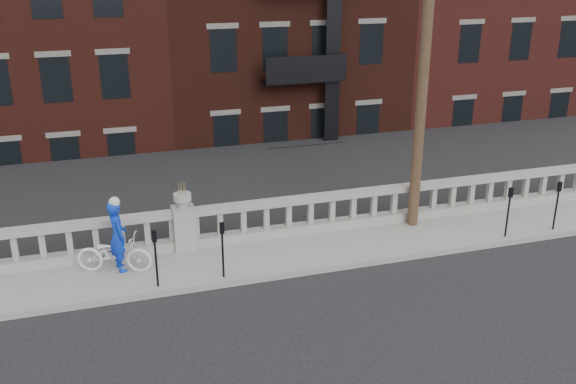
% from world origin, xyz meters
% --- Properties ---
extents(ground, '(120.00, 120.00, 0.00)m').
position_xyz_m(ground, '(0.00, 0.00, 0.00)').
color(ground, black).
rests_on(ground, ground).
extents(sidewalk, '(32.00, 2.20, 0.15)m').
position_xyz_m(sidewalk, '(0.00, 3.00, 0.07)').
color(sidewalk, gray).
rests_on(sidewalk, ground).
extents(balustrade, '(28.00, 0.34, 1.03)m').
position_xyz_m(balustrade, '(0.00, 3.95, 0.64)').
color(balustrade, gray).
rests_on(balustrade, sidewalk).
extents(planter_pedestal, '(0.55, 0.55, 1.76)m').
position_xyz_m(planter_pedestal, '(0.00, 3.95, 0.83)').
color(planter_pedestal, gray).
rests_on(planter_pedestal, sidewalk).
extents(lower_level, '(80.00, 44.00, 20.80)m').
position_xyz_m(lower_level, '(0.56, 23.04, 2.63)').
color(lower_level, '#605E59').
rests_on(lower_level, ground).
extents(utility_pole, '(1.60, 0.28, 10.00)m').
position_xyz_m(utility_pole, '(6.20, 3.60, 5.24)').
color(utility_pole, '#422D1E').
rests_on(utility_pole, sidewalk).
extents(parking_meter_b, '(0.10, 0.09, 1.36)m').
position_xyz_m(parking_meter_b, '(-0.89, 2.15, 1.00)').
color(parking_meter_b, black).
rests_on(parking_meter_b, sidewalk).
extents(parking_meter_c, '(0.10, 0.09, 1.36)m').
position_xyz_m(parking_meter_c, '(0.61, 2.15, 1.00)').
color(parking_meter_c, black).
rests_on(parking_meter_c, sidewalk).
extents(parking_meter_d, '(0.10, 0.09, 1.36)m').
position_xyz_m(parking_meter_d, '(8.16, 2.15, 1.00)').
color(parking_meter_d, black).
rests_on(parking_meter_d, sidewalk).
extents(parking_meter_e, '(0.10, 0.09, 1.36)m').
position_xyz_m(parking_meter_e, '(9.66, 2.15, 1.00)').
color(parking_meter_e, black).
rests_on(parking_meter_e, sidewalk).
extents(bicycle, '(1.87, 1.16, 0.93)m').
position_xyz_m(bicycle, '(-1.75, 3.18, 0.61)').
color(bicycle, white).
rests_on(bicycle, sidewalk).
extents(cyclist, '(0.55, 0.71, 1.72)m').
position_xyz_m(cyclist, '(-1.63, 3.24, 1.01)').
color(cyclist, '#0D33CD').
rests_on(cyclist, sidewalk).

